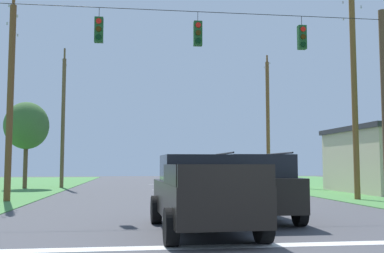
% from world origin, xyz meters
% --- Properties ---
extents(stop_bar_stripe, '(13.18, 0.45, 0.01)m').
position_xyz_m(stop_bar_stripe, '(0.00, 2.75, 0.00)').
color(stop_bar_stripe, white).
rests_on(stop_bar_stripe, ground).
extents(lane_dash_0, '(2.50, 0.15, 0.01)m').
position_xyz_m(lane_dash_0, '(0.00, 8.75, 0.00)').
color(lane_dash_0, white).
rests_on(lane_dash_0, ground).
extents(lane_dash_1, '(2.50, 0.15, 0.01)m').
position_xyz_m(lane_dash_1, '(0.00, 15.39, 0.00)').
color(lane_dash_1, white).
rests_on(lane_dash_1, ground).
extents(lane_dash_2, '(2.50, 0.15, 0.01)m').
position_xyz_m(lane_dash_2, '(0.00, 23.94, 0.00)').
color(lane_dash_2, white).
rests_on(lane_dash_2, ground).
extents(lane_dash_3, '(2.50, 0.15, 0.01)m').
position_xyz_m(lane_dash_3, '(0.00, 32.42, 0.00)').
color(lane_dash_3, white).
rests_on(lane_dash_3, ground).
extents(overhead_signal_span, '(15.88, 0.31, 7.96)m').
position_xyz_m(overhead_signal_span, '(-0.26, 10.12, 4.38)').
color(overhead_signal_span, brown).
rests_on(overhead_signal_span, ground).
extents(pickup_truck, '(2.44, 5.47, 1.95)m').
position_xyz_m(pickup_truck, '(-0.75, 4.84, 0.97)').
color(pickup_truck, black).
rests_on(pickup_truck, ground).
extents(suv_black, '(2.23, 4.81, 2.05)m').
position_xyz_m(suv_black, '(1.13, 7.09, 1.06)').
color(suv_black, black).
rests_on(suv_black, ground).
extents(distant_car_crossing_white, '(2.23, 4.40, 1.52)m').
position_xyz_m(distant_car_crossing_white, '(1.18, 21.94, 0.79)').
color(distant_car_crossing_white, silver).
rests_on(distant_car_crossing_white, ground).
extents(utility_pole_mid_right, '(0.28, 1.95, 11.16)m').
position_xyz_m(utility_pole_mid_right, '(8.22, 14.05, 5.53)').
color(utility_pole_mid_right, brown).
rests_on(utility_pole_mid_right, ground).
extents(utility_pole_far_right, '(0.29, 1.60, 10.50)m').
position_xyz_m(utility_pole_far_right, '(8.09, 28.07, 5.13)').
color(utility_pole_far_right, brown).
rests_on(utility_pole_far_right, ground).
extents(utility_pole_mid_left, '(0.30, 1.91, 9.75)m').
position_xyz_m(utility_pole_mid_left, '(-8.23, 15.08, 4.88)').
color(utility_pole_mid_left, brown).
rests_on(utility_pole_mid_left, ground).
extents(utility_pole_far_left, '(0.27, 1.99, 10.31)m').
position_xyz_m(utility_pole_far_left, '(-7.69, 27.16, 4.97)').
color(utility_pole_far_left, brown).
rests_on(utility_pole_far_left, ground).
extents(tree_roadside_far_right, '(3.10, 3.10, 6.13)m').
position_xyz_m(tree_roadside_far_right, '(-10.09, 26.45, 4.43)').
color(tree_roadside_far_right, brown).
rests_on(tree_roadside_far_right, ground).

